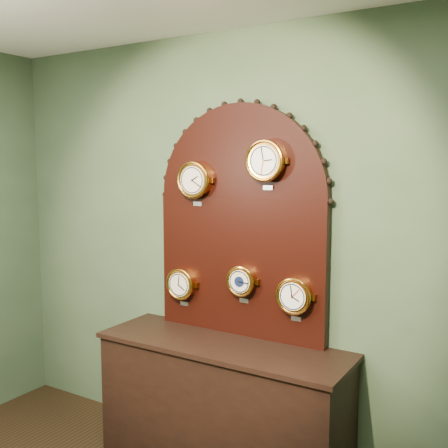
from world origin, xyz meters
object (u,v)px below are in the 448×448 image
Objects in this scene: barometer at (242,281)px; hygrometer at (181,284)px; arabic_clock at (266,161)px; shop_counter at (222,408)px; display_board at (240,214)px; tide_clock at (294,296)px; roman_clock at (195,180)px.

hygrometer is at bearing -179.96° from barometer.
barometer reaches higher than hygrometer.
shop_counter is at bearing -144.68° from arabic_clock.
display_board is 0.63m from tide_clock.
shop_counter is 5.21× the size of arabic_clock.
arabic_clock reaches higher than hygrometer.
shop_counter is at bearing -26.41° from roman_clock.
roman_clock is 1.00m from tide_clock.
arabic_clock is 1.06m from hygrometer.
shop_counter is at bearing -19.91° from hygrometer.
tide_clock is (0.37, -0.00, -0.05)m from barometer.
roman_clock reaches higher than shop_counter.
hygrometer is at bearing 179.98° from tide_clock.
arabic_clock is 0.83m from tide_clock.
roman_clock is 0.97× the size of arabic_clock.
shop_counter is at bearing -159.81° from tide_clock.
roman_clock is 0.73m from barometer.
arabic_clock is at bearing -17.36° from display_board.
hygrometer is at bearing 179.66° from roman_clock.
display_board is 0.43m from barometer.
display_board reaches higher than arabic_clock.
shop_counter is 5.70× the size of tide_clock.
shop_counter is at bearing -108.26° from barometer.
hygrometer is 1.07× the size of barometer.
roman_clock is at bearing 179.97° from arabic_clock.
barometer is 0.90× the size of tide_clock.
tide_clock is at bearing 0.03° from roman_clock.
barometer is at bearing -52.46° from display_board.
hygrometer is at bearing 179.92° from arabic_clock.
hygrometer is (-0.42, 0.15, 0.73)m from shop_counter.
shop_counter is 1.05× the size of display_board.
arabic_clock is at bearing 35.32° from shop_counter.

